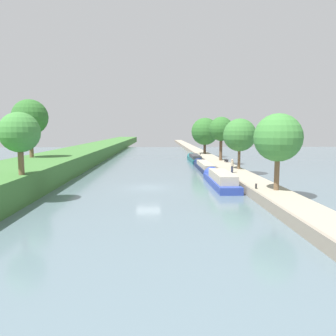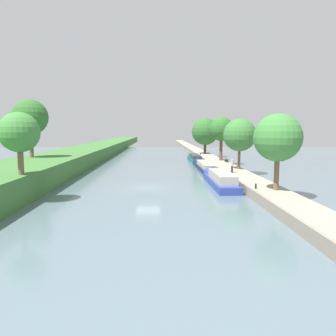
# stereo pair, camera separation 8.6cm
# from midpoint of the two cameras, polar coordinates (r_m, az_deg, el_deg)

# --- Properties ---
(ground_plane) EXTENTS (160.00, 160.00, 0.00)m
(ground_plane) POSITION_cam_midpoint_polar(r_m,az_deg,el_deg) (35.08, -3.32, -3.31)
(ground_plane) COLOR slate
(left_grassy_bank) EXTENTS (8.38, 260.00, 2.37)m
(left_grassy_bank) POSITION_cam_midpoint_polar(r_m,az_deg,el_deg) (37.82, -24.34, -1.35)
(left_grassy_bank) COLOR #3D7033
(left_grassy_bank) RESTS_ON ground_plane
(right_towpath) EXTENTS (3.04, 260.00, 0.82)m
(right_towpath) POSITION_cam_midpoint_polar(r_m,az_deg,el_deg) (36.34, 14.12, -2.50)
(right_towpath) COLOR #9E937F
(right_towpath) RESTS_ON ground_plane
(stone_quay) EXTENTS (0.25, 260.00, 0.87)m
(stone_quay) POSITION_cam_midpoint_polar(r_m,az_deg,el_deg) (35.93, 11.59, -2.49)
(stone_quay) COLOR gray
(stone_quay) RESTS_ON ground_plane
(narrowboat_blue) EXTENTS (2.19, 11.62, 2.27)m
(narrowboat_blue) POSITION_cam_midpoint_polar(r_m,az_deg,el_deg) (36.80, 8.87, -1.92)
(narrowboat_blue) COLOR #283D93
(narrowboat_blue) RESTS_ON ground_plane
(narrowboat_navy) EXTENTS (1.85, 14.40, 1.83)m
(narrowboat_navy) POSITION_cam_midpoint_polar(r_m,az_deg,el_deg) (50.47, 6.25, 0.27)
(narrowboat_navy) COLOR #141E42
(narrowboat_navy) RESTS_ON ground_plane
(narrowboat_teal) EXTENTS (1.86, 12.01, 1.85)m
(narrowboat_teal) POSITION_cam_midpoint_polar(r_m,az_deg,el_deg) (63.59, 4.57, 1.64)
(narrowboat_teal) COLOR #195B60
(narrowboat_teal) RESTS_ON ground_plane
(tree_rightbank_near) EXTENTS (4.10, 4.10, 6.57)m
(tree_rightbank_near) POSITION_cam_midpoint_polar(r_m,az_deg,el_deg) (29.98, 18.27, 4.90)
(tree_rightbank_near) COLOR brown
(tree_rightbank_near) RESTS_ON right_towpath
(tree_rightbank_midnear) EXTENTS (4.30, 4.30, 6.62)m
(tree_rightbank_midnear) POSITION_cam_midpoint_polar(r_m,az_deg,el_deg) (44.99, 12.15, 5.50)
(tree_rightbank_midnear) COLOR brown
(tree_rightbank_midnear) RESTS_ON right_towpath
(tree_rightbank_midfar) EXTENTS (4.02, 4.02, 7.29)m
(tree_rightbank_midfar) POSITION_cam_midpoint_polar(r_m,az_deg,el_deg) (57.00, 9.11, 6.54)
(tree_rightbank_midfar) COLOR brown
(tree_rightbank_midfar) RESTS_ON right_towpath
(tree_rightbank_far) EXTENTS (5.79, 5.79, 7.66)m
(tree_rightbank_far) POSITION_cam_midpoint_polar(r_m,az_deg,el_deg) (72.38, 6.38, 6.20)
(tree_rightbank_far) COLOR #4C3828
(tree_rightbank_far) RESTS_ON right_towpath
(tree_leftbank_downstream) EXTENTS (3.23, 3.23, 5.05)m
(tree_leftbank_downstream) POSITION_cam_midpoint_polar(r_m,az_deg,el_deg) (29.32, -23.92, 5.53)
(tree_leftbank_downstream) COLOR brown
(tree_leftbank_downstream) RESTS_ON left_grassy_bank
(tree_leftbank_upstream) EXTENTS (4.58, 4.58, 7.51)m
(tree_leftbank_upstream) POSITION_cam_midpoint_polar(r_m,az_deg,el_deg) (47.17, -22.39, 7.97)
(tree_leftbank_upstream) COLOR brown
(tree_leftbank_upstream) RESTS_ON left_grassy_bank
(person_walking) EXTENTS (0.34, 0.34, 1.66)m
(person_walking) POSITION_cam_midpoint_polar(r_m,az_deg,el_deg) (40.92, 10.92, 0.40)
(person_walking) COLOR #282D42
(person_walking) RESTS_ON right_towpath
(mooring_bollard_near) EXTENTS (0.16, 0.16, 0.45)m
(mooring_bollard_near) POSITION_cam_midpoint_polar(r_m,az_deg,el_deg) (30.56, 14.80, -3.01)
(mooring_bollard_near) COLOR black
(mooring_bollard_near) RESTS_ON right_towpath
(mooring_bollard_far) EXTENTS (0.16, 0.16, 0.45)m
(mooring_bollard_far) POSITION_cam_midpoint_polar(r_m,az_deg,el_deg) (68.81, 5.59, 2.42)
(mooring_bollard_far) COLOR black
(mooring_bollard_far) RESTS_ON right_towpath
(park_bench) EXTENTS (0.44, 1.50, 0.47)m
(park_bench) POSITION_cam_midpoint_polar(r_m,az_deg,el_deg) (54.41, 9.96, 1.38)
(park_bench) COLOR #333338
(park_bench) RESTS_ON right_towpath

